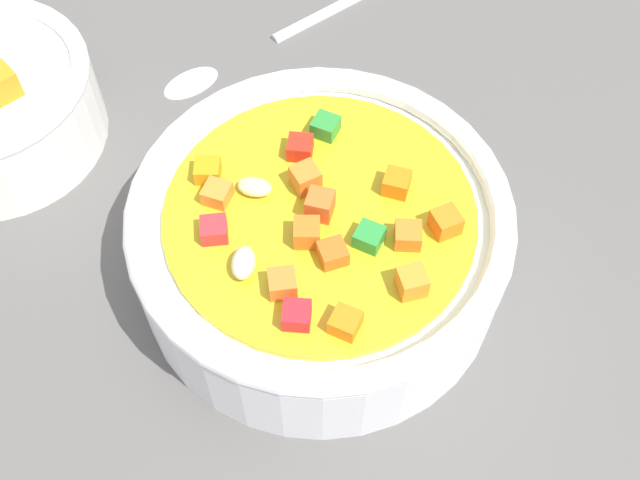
# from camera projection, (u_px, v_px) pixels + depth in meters

# --- Properties ---
(ground_plane) EXTENTS (1.40, 1.40, 0.02)m
(ground_plane) POSITION_uv_depth(u_px,v_px,m) (320.00, 280.00, 0.43)
(ground_plane) COLOR #565451
(soup_bowl_main) EXTENTS (0.19, 0.19, 0.07)m
(soup_bowl_main) POSITION_uv_depth(u_px,v_px,m) (320.00, 238.00, 0.39)
(soup_bowl_main) COLOR white
(soup_bowl_main) RESTS_ON ground_plane
(spoon) EXTENTS (0.18, 0.12, 0.01)m
(spoon) POSITION_uv_depth(u_px,v_px,m) (280.00, 33.00, 0.51)
(spoon) COLOR silver
(spoon) RESTS_ON ground_plane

